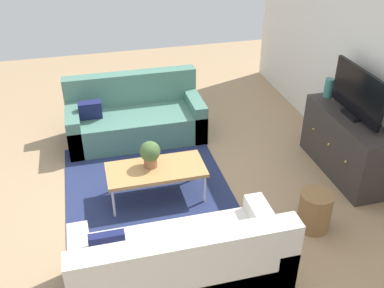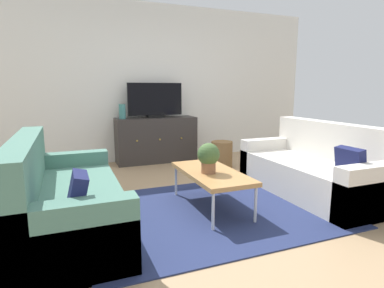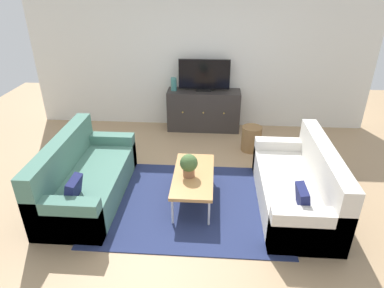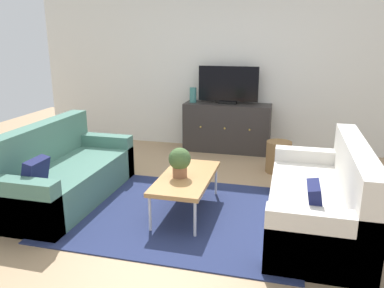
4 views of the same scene
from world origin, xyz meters
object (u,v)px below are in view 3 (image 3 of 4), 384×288
at_px(glass_vase, 174,84).
at_px(couch_right_side, 301,188).
at_px(tv_console, 204,110).
at_px(flat_screen_tv, 204,75).
at_px(coffee_table, 193,176).
at_px(potted_plant, 189,165).
at_px(couch_left_side, 83,180).
at_px(wicker_basket, 251,139).

bearing_deg(glass_vase, couch_right_side, -51.12).
xyz_separation_m(tv_console, flat_screen_tv, (-0.00, 0.02, 0.68)).
relative_size(couch_right_side, tv_console, 1.34).
relative_size(flat_screen_tv, glass_vase, 3.90).
relative_size(coffee_table, glass_vase, 4.54).
bearing_deg(potted_plant, couch_left_side, 179.65).
bearing_deg(potted_plant, tv_console, 87.58).
distance_m(flat_screen_tv, glass_vase, 0.59).
distance_m(couch_right_side, coffee_table, 1.40).
bearing_deg(tv_console, flat_screen_tv, 90.00).
bearing_deg(tv_console, couch_left_side, -122.85).
xyz_separation_m(couch_right_side, tv_console, (-1.35, 2.37, 0.11)).
height_order(potted_plant, tv_console, tv_console).
height_order(tv_console, flat_screen_tv, flat_screen_tv).
distance_m(couch_left_side, wicker_basket, 2.84).
bearing_deg(potted_plant, glass_vase, 101.07).
bearing_deg(coffee_table, flat_screen_tv, 88.92).
relative_size(couch_right_side, wicker_basket, 4.28).
bearing_deg(couch_left_side, glass_vase, 67.86).
xyz_separation_m(flat_screen_tv, glass_vase, (-0.57, -0.02, -0.17)).
relative_size(couch_left_side, coffee_table, 1.68).
distance_m(couch_left_side, flat_screen_tv, 2.95).
height_order(couch_left_side, tv_console, couch_left_side).
bearing_deg(wicker_basket, couch_left_side, -147.15).
bearing_deg(flat_screen_tv, tv_console, -90.00).
bearing_deg(glass_vase, potted_plant, -78.93).
bearing_deg(couch_left_side, coffee_table, 1.43).
bearing_deg(flat_screen_tv, wicker_basket, -44.95).
bearing_deg(couch_right_side, flat_screen_tv, 119.37).
height_order(couch_right_side, flat_screen_tv, flat_screen_tv).
bearing_deg(wicker_basket, tv_console, 135.74).
distance_m(couch_left_side, coffee_table, 1.49).
distance_m(coffee_table, flat_screen_tv, 2.46).
xyz_separation_m(flat_screen_tv, wicker_basket, (0.85, -0.85, -0.85)).
height_order(couch_right_side, potted_plant, couch_right_side).
height_order(couch_left_side, couch_right_side, same).
relative_size(couch_left_side, potted_plant, 5.93).
height_order(potted_plant, glass_vase, glass_vase).
xyz_separation_m(couch_right_side, glass_vase, (-1.91, 2.37, 0.61)).
xyz_separation_m(couch_left_side, flat_screen_tv, (1.53, 2.39, 0.78)).
bearing_deg(potted_plant, wicker_basket, 58.36).
distance_m(glass_vase, wicker_basket, 1.78).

